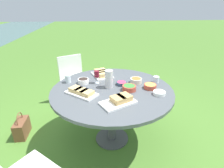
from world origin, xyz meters
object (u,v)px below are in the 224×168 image
chair_near_left (74,77)px  water_pitcher (109,79)px  dining_table (112,95)px  wine_glass (97,75)px  handbag (22,128)px

chair_near_left → water_pitcher: water_pitcher is taller
water_pitcher → dining_table: bearing=-139.3°
dining_table → water_pitcher: (0.04, 0.03, 0.20)m
chair_near_left → wine_glass: bearing=-156.4°
chair_near_left → water_pitcher: bearing=-152.9°
water_pitcher → handbag: (0.18, 1.22, -0.76)m
chair_near_left → wine_glass: wine_glass is taller
dining_table → water_pitcher: water_pitcher is taller
wine_glass → handbag: wine_glass is taller
dining_table → handbag: dining_table is taller
handbag → dining_table: bearing=-100.0°
handbag → chair_near_left: bearing=-38.0°
water_pitcher → handbag: bearing=81.5°
dining_table → water_pitcher: 0.20m
dining_table → handbag: size_ratio=4.00×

